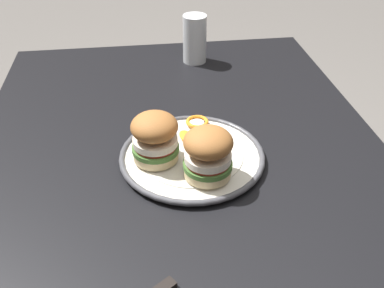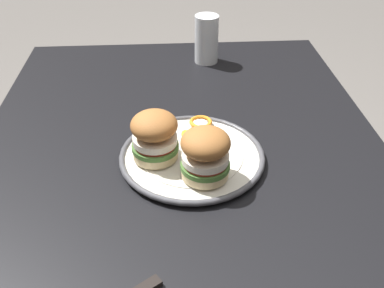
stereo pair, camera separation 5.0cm
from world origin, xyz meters
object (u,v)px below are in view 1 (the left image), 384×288
(sandwich_half_right, at_px, (155,137))
(dinner_plate, at_px, (192,156))
(dining_table, at_px, (182,194))
(drinking_glass, at_px, (195,42))
(sandwich_half_left, at_px, (208,153))

(sandwich_half_right, bearing_deg, dinner_plate, 94.47)
(dining_table, distance_m, drinking_glass, 0.49)
(dinner_plate, relative_size, sandwich_half_left, 2.33)
(dining_table, relative_size, dinner_plate, 3.97)
(dining_table, bearing_deg, sandwich_half_left, 22.07)
(sandwich_half_right, bearing_deg, dining_table, 119.65)
(sandwich_half_right, relative_size, drinking_glass, 0.95)
(dining_table, bearing_deg, dinner_plate, 36.66)
(dining_table, xyz_separation_m, dinner_plate, (0.03, 0.02, 0.12))
(dining_table, distance_m, sandwich_half_left, 0.21)
(dining_table, height_order, sandwich_half_left, sandwich_half_left)
(drinking_glass, bearing_deg, dinner_plate, -8.62)
(dining_table, height_order, drinking_glass, drinking_glass)
(dinner_plate, relative_size, sandwich_half_right, 2.29)
(dinner_plate, height_order, sandwich_half_right, sandwich_half_right)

